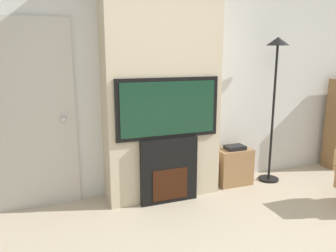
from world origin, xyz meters
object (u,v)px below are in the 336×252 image
(fireplace, at_px, (168,170))
(television, at_px, (168,108))
(floor_lamp, at_px, (276,75))
(media_stand, at_px, (233,165))

(fireplace, distance_m, television, 0.70)
(fireplace, bearing_deg, floor_lamp, 4.34)
(television, bearing_deg, floor_lamp, 4.42)
(television, distance_m, media_stand, 1.28)
(television, relative_size, floor_lamp, 0.63)
(floor_lamp, bearing_deg, television, -175.58)
(television, xyz_separation_m, floor_lamp, (1.47, 0.11, 0.32))
(fireplace, distance_m, floor_lamp, 1.79)
(fireplace, xyz_separation_m, media_stand, (0.96, 0.19, -0.13))
(fireplace, bearing_deg, television, -90.00)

